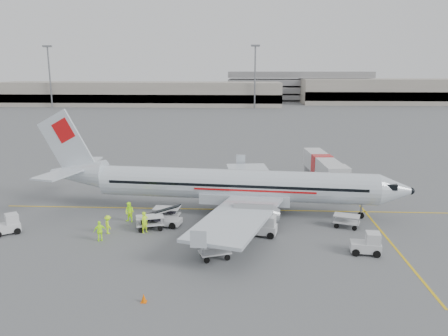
{
  "coord_description": "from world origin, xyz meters",
  "views": [
    {
      "loc": [
        2.28,
        -41.51,
        13.61
      ],
      "look_at": [
        0.0,
        2.0,
        3.8
      ],
      "focal_mm": 35.0,
      "sensor_mm": 36.0,
      "label": 1
    }
  ],
  "objects_px": {
    "belt_loader": "(161,212)",
    "tug_aft": "(6,224)",
    "jet_bridge": "(322,171)",
    "tug_fore": "(366,243)",
    "aircraft": "(236,164)",
    "tug_mid": "(263,225)"
  },
  "relations": [
    {
      "from": "jet_bridge",
      "to": "tug_fore",
      "type": "relative_size",
      "value": 6.66
    },
    {
      "from": "tug_aft",
      "to": "tug_fore",
      "type": "bearing_deg",
      "value": -42.16
    },
    {
      "from": "aircraft",
      "to": "tug_mid",
      "type": "distance_m",
      "value": 7.48
    },
    {
      "from": "jet_bridge",
      "to": "tug_aft",
      "type": "distance_m",
      "value": 33.58
    },
    {
      "from": "belt_loader",
      "to": "tug_aft",
      "type": "xyz_separation_m",
      "value": [
        -12.78,
        -2.74,
        -0.41
      ]
    },
    {
      "from": "jet_bridge",
      "to": "aircraft",
      "type": "bearing_deg",
      "value": -139.64
    },
    {
      "from": "tug_fore",
      "to": "tug_aft",
      "type": "height_order",
      "value": "tug_fore"
    },
    {
      "from": "tug_mid",
      "to": "tug_aft",
      "type": "height_order",
      "value": "tug_mid"
    },
    {
      "from": "belt_loader",
      "to": "tug_fore",
      "type": "xyz_separation_m",
      "value": [
        16.58,
        -5.3,
        -0.39
      ]
    },
    {
      "from": "jet_bridge",
      "to": "tug_aft",
      "type": "height_order",
      "value": "jet_bridge"
    },
    {
      "from": "tug_mid",
      "to": "tug_aft",
      "type": "relative_size",
      "value": 1.06
    },
    {
      "from": "belt_loader",
      "to": "tug_aft",
      "type": "relative_size",
      "value": 2.13
    },
    {
      "from": "jet_bridge",
      "to": "belt_loader",
      "type": "bearing_deg",
      "value": -144.68
    },
    {
      "from": "tug_fore",
      "to": "tug_aft",
      "type": "relative_size",
      "value": 1.02
    },
    {
      "from": "tug_fore",
      "to": "tug_mid",
      "type": "bearing_deg",
      "value": 163.24
    },
    {
      "from": "belt_loader",
      "to": "tug_fore",
      "type": "relative_size",
      "value": 2.09
    },
    {
      "from": "jet_bridge",
      "to": "belt_loader",
      "type": "height_order",
      "value": "jet_bridge"
    },
    {
      "from": "aircraft",
      "to": "jet_bridge",
      "type": "distance_m",
      "value": 14.33
    },
    {
      "from": "tug_mid",
      "to": "tug_fore",
      "type": "bearing_deg",
      "value": -11.12
    },
    {
      "from": "aircraft",
      "to": "tug_aft",
      "type": "bearing_deg",
      "value": -155.81
    },
    {
      "from": "belt_loader",
      "to": "tug_mid",
      "type": "distance_m",
      "value": 9.15
    },
    {
      "from": "belt_loader",
      "to": "aircraft",
      "type": "bearing_deg",
      "value": 41.13
    }
  ]
}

